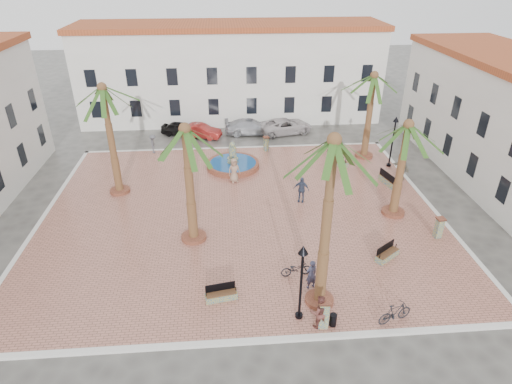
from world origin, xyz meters
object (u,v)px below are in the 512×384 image
(bench_se, at_px, (387,255))
(litter_bin, at_px, (333,320))
(palm_nw, at_px, (104,100))
(cyclist_a, at_px, (311,274))
(fountain, at_px, (233,164))
(palm_s, at_px, (333,159))
(palm_sw, at_px, (186,143))
(car_black, at_px, (181,129))
(bicycle_a, at_px, (296,269))
(bicycle_b, at_px, (395,313))
(bollard_e, at_px, (439,227))
(pedestrian_fountain_b, at_px, (301,189))
(bollard_se, at_px, (324,313))
(bollard_n, at_px, (266,144))
(car_white, at_px, (286,126))
(lamppost_s, at_px, (302,270))
(pedestrian_fountain_a, at_px, (234,170))
(pedestrian_north, at_px, (153,144))
(cyclist_b, at_px, (319,312))
(pedestrian_east, at_px, (402,168))
(palm_e, at_px, (407,137))
(car_red, at_px, (201,131))
(bench_s, at_px, (221,295))
(bench_ne, at_px, (337,161))
(lamppost_e, at_px, (394,133))
(bench_e, at_px, (389,181))
(car_silver, at_px, (251,127))

(bench_se, height_order, litter_bin, bench_se)
(palm_nw, distance_m, cyclist_a, 17.36)
(fountain, xyz_separation_m, palm_s, (3.77, -15.76, 7.43))
(palm_sw, bearing_deg, palm_nw, 131.72)
(palm_s, xyz_separation_m, car_black, (-8.51, 23.66, -7.24))
(bicycle_a, bearing_deg, bicycle_b, -138.65)
(bollard_e, xyz_separation_m, pedestrian_fountain_b, (-7.54, 4.95, 0.23))
(bollard_se, bearing_deg, bollard_n, 91.62)
(palm_nw, distance_m, car_white, 18.70)
(lamppost_s, distance_m, bicycle_a, 3.83)
(palm_sw, height_order, bollard_n, palm_sw)
(bollard_e, relative_size, pedestrian_fountain_a, 0.71)
(bollard_se, height_order, pedestrian_north, pedestrian_north)
(bicycle_b, relative_size, car_black, 0.48)
(fountain, height_order, car_black, fountain)
(bench_se, height_order, cyclist_b, cyclist_b)
(palm_nw, bearing_deg, palm_sw, -48.28)
(bench_se, xyz_separation_m, pedestrian_east, (4.42, 9.50, 0.68))
(lamppost_s, height_order, bollard_se, lamppost_s)
(bollard_n, relative_size, bicycle_a, 0.78)
(palm_e, height_order, pedestrian_east, palm_e)
(palm_s, height_order, car_red, palm_s)
(cyclist_a, distance_m, pedestrian_north, 20.86)
(lamppost_s, height_order, bollard_e, lamppost_s)
(bench_s, bearing_deg, palm_sw, 96.30)
(fountain, xyz_separation_m, litter_bin, (4.06, -17.35, 0.03))
(bollard_n, relative_size, car_black, 0.35)
(litter_bin, xyz_separation_m, pedestrian_fountain_a, (-4.04, 14.80, 0.62))
(bench_ne, bearing_deg, lamppost_e, -128.47)
(bicycle_a, height_order, car_black, car_black)
(pedestrian_fountain_b, bearing_deg, lamppost_s, -80.72)
(bench_e, bearing_deg, lamppost_e, -34.04)
(bench_ne, bearing_deg, fountain, 59.28)
(bollard_se, xyz_separation_m, car_red, (-6.42, 24.48, -0.31))
(bench_ne, bearing_deg, car_red, 27.53)
(lamppost_e, height_order, car_black, lamppost_e)
(cyclist_a, bearing_deg, car_black, -91.29)
(pedestrian_fountain_a, bearing_deg, litter_bin, -96.37)
(bicycle_a, xyz_separation_m, pedestrian_north, (-9.68, 17.16, 0.39))
(palm_sw, height_order, pedestrian_fountain_b, palm_sw)
(lamppost_e, distance_m, bollard_se, 19.03)
(palm_sw, bearing_deg, bench_ne, 40.94)
(palm_s, distance_m, cyclist_b, 7.04)
(car_red, bearing_deg, palm_e, -119.78)
(litter_bin, bearing_deg, bollard_n, 92.97)
(palm_nw, height_order, pedestrian_fountain_b, palm_nw)
(bollard_se, bearing_deg, bicycle_a, 100.09)
(car_silver, bearing_deg, car_white, -92.73)
(bollard_e, distance_m, pedestrian_fountain_b, 9.02)
(palm_e, distance_m, car_white, 17.07)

